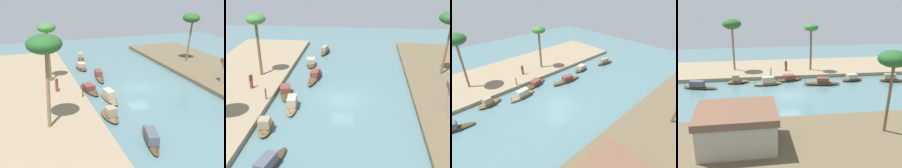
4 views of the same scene
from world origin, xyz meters
TOP-DOWN VIEW (x-y plane):
  - river_water at (0.00, 0.00)m, footprint 67.25×67.25m
  - riverbank_left at (0.00, -12.75)m, footprint 41.74×10.86m
  - sampan_with_red_awning at (-5.07, -3.79)m, footprint 5.34×1.54m
  - sampan_downstream_large at (-15.53, -3.92)m, footprint 3.81×1.51m
  - sampan_midstream at (2.58, -4.87)m, footprint 4.20×1.50m
  - sampan_near_left_bank at (-0.62, -6.34)m, footprint 4.43×2.07m
  - sampan_open_hull at (6.92, -6.24)m, footprint 3.31×1.49m
  - sampan_upstream_small at (-9.96, -5.14)m, footprint 3.38×1.65m
  - sampan_with_tall_canopy at (12.02, -4.42)m, footprint 4.90×2.08m
  - person_on_near_bank at (-0.69, -10.16)m, footprint 0.50×0.50m
  - mooring_post at (1.90, -7.71)m, footprint 0.14×0.14m
  - palm_tree_left_near at (-4.73, -10.39)m, footprint 2.22×2.22m

SIDE VIEW (x-z plane):
  - river_water at x=0.00m, z-range 0.00..0.00m
  - riverbank_left at x=0.00m, z-range 0.00..0.53m
  - sampan_near_left_bank at x=-0.62m, z-range -0.13..0.82m
  - sampan_with_red_awning at x=-5.07m, z-range -0.16..0.95m
  - sampan_upstream_small at x=-9.96m, z-range -0.12..0.95m
  - sampan_with_tall_canopy at x=12.02m, z-range -0.14..1.01m
  - sampan_midstream at x=2.58m, z-range -0.16..1.04m
  - sampan_open_hull at x=6.92m, z-range -0.21..1.10m
  - sampan_downstream_large at x=-15.53m, z-range -0.15..1.07m
  - mooring_post at x=1.90m, z-range 0.53..1.73m
  - person_on_near_bank at x=-0.69m, z-range 0.39..2.14m
  - palm_tree_left_near at x=-4.73m, z-range 3.25..10.68m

